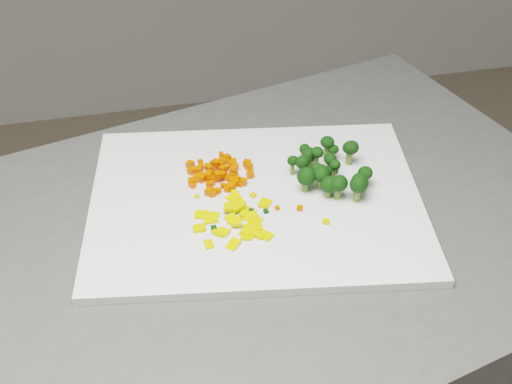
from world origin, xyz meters
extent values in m
cube|color=white|center=(-0.17, 0.19, 0.91)|extent=(0.50, 0.41, 0.01)
cube|color=#E03F02|center=(-0.24, 0.28, 0.92)|extent=(0.01, 0.01, 0.01)
cube|color=#E03F02|center=(-0.20, 0.24, 0.92)|extent=(0.01, 0.01, 0.01)
cube|color=#E03F02|center=(-0.18, 0.27, 0.92)|extent=(0.01, 0.01, 0.01)
cube|color=#E03F02|center=(-0.18, 0.25, 0.92)|extent=(0.01, 0.01, 0.01)
cube|color=#E03F02|center=(-0.20, 0.22, 0.92)|extent=(0.01, 0.01, 0.01)
cube|color=#E03F02|center=(-0.16, 0.26, 0.92)|extent=(0.01, 0.01, 0.01)
cube|color=#E03F02|center=(-0.22, 0.23, 0.92)|extent=(0.01, 0.01, 0.01)
cube|color=#E03F02|center=(-0.21, 0.25, 0.92)|extent=(0.01, 0.01, 0.01)
cube|color=#E03F02|center=(-0.25, 0.24, 0.92)|extent=(0.01, 0.01, 0.01)
cube|color=#E03F02|center=(-0.24, 0.25, 0.92)|extent=(0.01, 0.01, 0.01)
cube|color=#E03F02|center=(-0.23, 0.25, 0.92)|extent=(0.01, 0.01, 0.01)
cube|color=#E03F02|center=(-0.22, 0.24, 0.92)|extent=(0.01, 0.01, 0.01)
cube|color=#E03F02|center=(-0.20, 0.25, 0.92)|extent=(0.01, 0.01, 0.01)
cube|color=#E03F02|center=(-0.16, 0.27, 0.92)|extent=(0.01, 0.01, 0.01)
cube|color=#E03F02|center=(-0.19, 0.30, 0.92)|extent=(0.01, 0.01, 0.01)
cube|color=#E03F02|center=(-0.20, 0.26, 0.92)|extent=(0.01, 0.01, 0.01)
cube|color=#E03F02|center=(-0.16, 0.27, 0.92)|extent=(0.01, 0.01, 0.01)
cube|color=#E03F02|center=(-0.18, 0.23, 0.92)|extent=(0.01, 0.01, 0.01)
cube|color=#E03F02|center=(-0.18, 0.28, 0.92)|extent=(0.01, 0.01, 0.01)
cube|color=#E03F02|center=(-0.22, 0.21, 0.92)|extent=(0.01, 0.01, 0.01)
cube|color=#E03F02|center=(-0.16, 0.25, 0.92)|extent=(0.01, 0.01, 0.01)
cube|color=#E03F02|center=(-0.23, 0.25, 0.92)|extent=(0.01, 0.01, 0.01)
cube|color=#E03F02|center=(-0.21, 0.26, 0.91)|extent=(0.01, 0.01, 0.01)
cube|color=#E03F02|center=(-0.22, 0.26, 0.92)|extent=(0.01, 0.01, 0.01)
cube|color=#E03F02|center=(-0.22, 0.24, 0.92)|extent=(0.01, 0.01, 0.01)
cube|color=#E03F02|center=(-0.20, 0.27, 0.92)|extent=(0.01, 0.01, 0.01)
cube|color=#E03F02|center=(-0.18, 0.27, 0.92)|extent=(0.01, 0.01, 0.01)
cube|color=#E03F02|center=(-0.22, 0.25, 0.92)|extent=(0.01, 0.01, 0.01)
cube|color=#E03F02|center=(-0.18, 0.29, 0.92)|extent=(0.01, 0.01, 0.01)
cube|color=#E03F02|center=(-0.22, 0.22, 0.92)|extent=(0.01, 0.01, 0.01)
cube|color=#E03F02|center=(-0.19, 0.29, 0.92)|extent=(0.01, 0.01, 0.01)
cube|color=#E03F02|center=(-0.19, 0.28, 0.92)|extent=(0.01, 0.01, 0.01)
cube|color=#E03F02|center=(-0.18, 0.24, 0.92)|extent=(0.01, 0.01, 0.01)
cube|color=#E03F02|center=(-0.21, 0.24, 0.92)|extent=(0.01, 0.01, 0.01)
cube|color=#E03F02|center=(-0.21, 0.27, 0.92)|extent=(0.01, 0.01, 0.01)
cube|color=#E03F02|center=(-0.20, 0.22, 0.92)|extent=(0.01, 0.01, 0.01)
cube|color=#E03F02|center=(-0.20, 0.24, 0.92)|extent=(0.01, 0.01, 0.01)
cube|color=#E03F02|center=(-0.21, 0.27, 0.92)|extent=(0.01, 0.01, 0.01)
cube|color=#E03F02|center=(-0.20, 0.27, 0.92)|extent=(0.01, 0.01, 0.01)
cube|color=#E03F02|center=(-0.19, 0.28, 0.92)|extent=(0.01, 0.01, 0.01)
cube|color=#E03F02|center=(-0.22, 0.27, 0.92)|extent=(0.01, 0.01, 0.01)
cube|color=#E03F02|center=(-0.21, 0.25, 0.92)|extent=(0.01, 0.01, 0.01)
cube|color=#E03F02|center=(-0.22, 0.25, 0.92)|extent=(0.01, 0.01, 0.01)
cube|color=#E03F02|center=(-0.19, 0.25, 0.92)|extent=(0.01, 0.01, 0.01)
cube|color=#E03F02|center=(-0.24, 0.27, 0.92)|extent=(0.01, 0.01, 0.01)
cube|color=#E03F02|center=(-0.23, 0.27, 0.92)|extent=(0.01, 0.01, 0.01)
cube|color=#E03F02|center=(-0.24, 0.27, 0.92)|extent=(0.01, 0.01, 0.01)
cube|color=#E03F02|center=(-0.19, 0.24, 0.92)|extent=(0.01, 0.01, 0.01)
cube|color=#E03F02|center=(-0.22, 0.26, 0.92)|extent=(0.01, 0.01, 0.01)
cube|color=#E03F02|center=(-0.23, 0.29, 0.92)|extent=(0.01, 0.01, 0.01)
cube|color=#E03F02|center=(-0.20, 0.25, 0.92)|extent=(0.01, 0.01, 0.01)
cube|color=#E03F02|center=(-0.18, 0.22, 0.92)|extent=(0.01, 0.01, 0.01)
cube|color=#E03F02|center=(-0.22, 0.23, 0.92)|extent=(0.01, 0.01, 0.01)
cube|color=#E03F02|center=(-0.21, 0.22, 0.92)|extent=(0.01, 0.01, 0.01)
cube|color=#E03F02|center=(-0.20, 0.22, 0.92)|extent=(0.01, 0.01, 0.01)
cube|color=#E03F02|center=(-0.16, 0.24, 0.92)|extent=(0.01, 0.01, 0.01)
cube|color=#E03F02|center=(-0.21, 0.23, 0.92)|extent=(0.01, 0.01, 0.01)
cube|color=#E03F02|center=(-0.19, 0.23, 0.92)|extent=(0.01, 0.01, 0.01)
cube|color=#E03F02|center=(-0.23, 0.21, 0.92)|extent=(0.01, 0.01, 0.01)
cube|color=#E03F02|center=(-0.19, 0.22, 0.92)|extent=(0.01, 0.01, 0.01)
cube|color=#E03F02|center=(-0.24, 0.25, 0.92)|extent=(0.01, 0.01, 0.01)
cube|color=#E03F02|center=(-0.20, 0.22, 0.92)|extent=(0.01, 0.01, 0.01)
cube|color=#E03F02|center=(-0.23, 0.28, 0.92)|extent=(0.01, 0.01, 0.01)
cube|color=#E03F02|center=(-0.18, 0.23, 0.92)|extent=(0.01, 0.01, 0.01)
cube|color=#E03F02|center=(-0.21, 0.24, 0.92)|extent=(0.01, 0.01, 0.01)
cube|color=#E03F02|center=(-0.19, 0.29, 0.92)|extent=(0.01, 0.01, 0.01)
cube|color=#E03F02|center=(-0.25, 0.24, 0.92)|extent=(0.01, 0.01, 0.01)
cube|color=#E03F02|center=(-0.19, 0.23, 0.92)|extent=(0.01, 0.01, 0.01)
cube|color=#E03F02|center=(-0.18, 0.26, 0.92)|extent=(0.01, 0.01, 0.01)
cube|color=#E03F02|center=(-0.16, 0.24, 0.92)|extent=(0.01, 0.01, 0.01)
cube|color=#E03F02|center=(-0.20, 0.28, 0.92)|extent=(0.01, 0.01, 0.01)
cube|color=#E03F02|center=(-0.20, 0.25, 0.93)|extent=(0.01, 0.01, 0.01)
cube|color=#E03F02|center=(-0.18, 0.27, 0.92)|extent=(0.01, 0.01, 0.01)
cube|color=#E03F02|center=(-0.19, 0.26, 0.92)|extent=(0.01, 0.01, 0.01)
cube|color=yellow|center=(-0.20, 0.18, 0.91)|extent=(0.01, 0.02, 0.00)
cube|color=yellow|center=(-0.19, 0.19, 0.91)|extent=(0.02, 0.02, 0.01)
cube|color=yellow|center=(-0.23, 0.13, 0.91)|extent=(0.02, 0.02, 0.01)
cube|color=yellow|center=(-0.19, 0.12, 0.91)|extent=(0.02, 0.02, 0.01)
cube|color=yellow|center=(-0.16, 0.18, 0.91)|extent=(0.02, 0.02, 0.01)
cube|color=yellow|center=(-0.20, 0.20, 0.91)|extent=(0.02, 0.02, 0.01)
cube|color=yellow|center=(-0.19, 0.20, 0.91)|extent=(0.02, 0.02, 0.01)
cube|color=yellow|center=(-0.18, 0.14, 0.91)|extent=(0.02, 0.02, 0.01)
cube|color=yellow|center=(-0.21, 0.11, 0.91)|extent=(0.02, 0.02, 0.01)
cube|color=yellow|center=(-0.20, 0.15, 0.91)|extent=(0.02, 0.02, 0.01)
cube|color=yellow|center=(-0.21, 0.17, 0.92)|extent=(0.01, 0.02, 0.01)
cube|color=yellow|center=(-0.23, 0.16, 0.91)|extent=(0.02, 0.02, 0.01)
cube|color=yellow|center=(-0.19, 0.17, 0.91)|extent=(0.02, 0.02, 0.00)
cube|color=yellow|center=(-0.21, 0.15, 0.91)|extent=(0.02, 0.02, 0.01)
cube|color=yellow|center=(-0.18, 0.13, 0.91)|extent=(0.02, 0.02, 0.01)
cube|color=yellow|center=(-0.18, 0.15, 0.91)|extent=(0.02, 0.02, 0.01)
cube|color=yellow|center=(-0.24, 0.17, 0.91)|extent=(0.02, 0.02, 0.00)
cube|color=yellow|center=(-0.23, 0.16, 0.91)|extent=(0.02, 0.02, 0.01)
cube|color=yellow|center=(-0.24, 0.11, 0.91)|extent=(0.01, 0.02, 0.01)
cube|color=yellow|center=(-0.20, 0.14, 0.92)|extent=(0.02, 0.02, 0.01)
cube|color=yellow|center=(-0.25, 0.15, 0.91)|extent=(0.02, 0.01, 0.01)
cube|color=yellow|center=(-0.17, 0.11, 0.91)|extent=(0.02, 0.02, 0.00)
cube|color=yellow|center=(-0.18, 0.16, 0.91)|extent=(0.03, 0.02, 0.01)
cube|color=yellow|center=(-0.19, 0.12, 0.91)|extent=(0.02, 0.02, 0.01)
cube|color=yellow|center=(-0.18, 0.12, 0.91)|extent=(0.02, 0.02, 0.01)
cube|color=yellow|center=(-0.18, 0.13, 0.91)|extent=(0.01, 0.02, 0.01)
cube|color=yellow|center=(-0.19, 0.19, 0.91)|extent=(0.02, 0.01, 0.01)
cube|color=yellow|center=(-0.18, 0.15, 0.91)|extent=(0.02, 0.02, 0.01)
cube|color=yellow|center=(-0.19, 0.13, 0.91)|extent=(0.02, 0.02, 0.01)
cube|color=yellow|center=(-0.22, 0.13, 0.91)|extent=(0.02, 0.02, 0.01)
cube|color=yellow|center=(-0.20, 0.17, 0.92)|extent=(0.02, 0.02, 0.01)
cube|color=yellow|center=(-0.09, 0.12, 0.91)|extent=(0.01, 0.01, 0.01)
cube|color=yellow|center=(-0.20, 0.14, 0.91)|extent=(0.01, 0.01, 0.00)
cube|color=black|center=(-0.23, 0.14, 0.91)|extent=(0.01, 0.01, 0.01)
cube|color=black|center=(-0.20, 0.25, 0.91)|extent=(0.01, 0.01, 0.01)
cube|color=yellow|center=(-0.17, 0.20, 0.91)|extent=(0.01, 0.01, 0.00)
cube|color=yellow|center=(-0.24, 0.21, 0.91)|extent=(0.01, 0.01, 0.00)
cube|color=#E03F02|center=(-0.19, 0.13, 0.91)|extent=(0.01, 0.01, 0.00)
cube|color=black|center=(-0.18, 0.17, 0.91)|extent=(0.01, 0.01, 0.00)
cube|color=#E03F02|center=(-0.07, 0.22, 0.91)|extent=(0.01, 0.01, 0.00)
cube|color=#E03F02|center=(-0.14, 0.16, 0.91)|extent=(0.01, 0.01, 0.00)
cube|color=#E03F02|center=(-0.11, 0.16, 0.91)|extent=(0.01, 0.01, 0.01)
cube|color=black|center=(-0.16, 0.16, 0.91)|extent=(0.01, 0.01, 0.00)
cube|color=#E03F02|center=(-0.09, 0.21, 0.91)|extent=(0.01, 0.01, 0.00)
camera|label=1|loc=(-0.33, -0.55, 1.51)|focal=50.00mm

